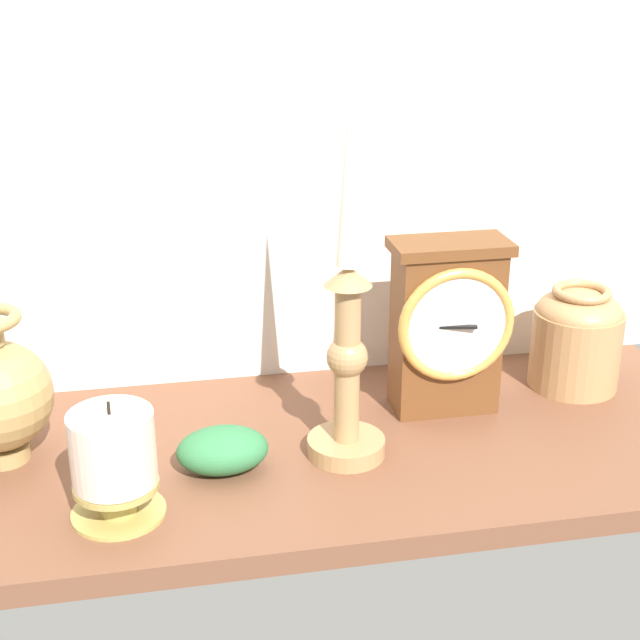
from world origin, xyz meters
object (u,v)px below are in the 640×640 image
mantel_clock (448,325)px  brass_vase_jar (577,336)px  candlestick_tall_left (347,337)px  pillar_candle_front (114,461)px

mantel_clock → brass_vase_jar: size_ratio=1.59×
candlestick_tall_left → brass_vase_jar: candlestick_tall_left is taller
mantel_clock → pillar_candle_front: size_ratio=1.69×
brass_vase_jar → mantel_clock: bearing=-170.4°
mantel_clock → candlestick_tall_left: bearing=-149.1°
candlestick_tall_left → pillar_candle_front: 25.02cm
pillar_candle_front → brass_vase_jar: bearing=18.1°
mantel_clock → pillar_candle_front: (-35.91, -14.41, -4.57)cm
pillar_candle_front → candlestick_tall_left: bearing=16.1°
pillar_candle_front → mantel_clock: bearing=21.9°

